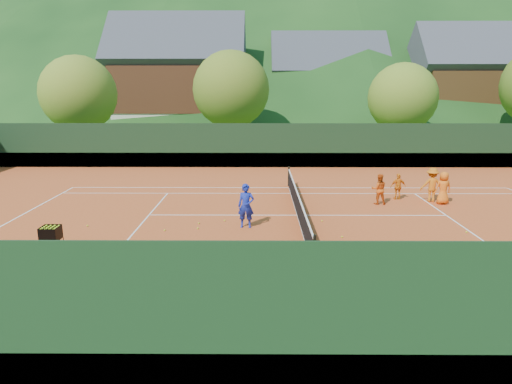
{
  "coord_description": "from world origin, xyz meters",
  "views": [
    {
      "loc": [
        -1.67,
        -18.89,
        5.41
      ],
      "look_at": [
        -1.79,
        0.0,
        1.04
      ],
      "focal_mm": 32.0,
      "sensor_mm": 36.0,
      "label": 1
    }
  ],
  "objects_px": {
    "student_a": "(379,189)",
    "ball_hopper": "(51,234)",
    "chalet_mid": "(327,91)",
    "coach": "(246,206)",
    "student_b": "(398,187)",
    "chalet_left": "(179,84)",
    "tennis_net": "(298,204)",
    "student_c": "(443,188)",
    "chalet_right": "(466,88)",
    "student_d": "(432,185)"
  },
  "relations": [
    {
      "from": "coach",
      "to": "student_c",
      "type": "relative_size",
      "value": 1.13
    },
    {
      "from": "tennis_net",
      "to": "ball_hopper",
      "type": "xyz_separation_m",
      "value": [
        -8.4,
        -4.89,
        0.25
      ]
    },
    {
      "from": "student_a",
      "to": "student_b",
      "type": "bearing_deg",
      "value": -139.13
    },
    {
      "from": "student_d",
      "to": "coach",
      "type": "bearing_deg",
      "value": 29.09
    },
    {
      "from": "student_c",
      "to": "tennis_net",
      "type": "height_order",
      "value": "student_c"
    },
    {
      "from": "student_b",
      "to": "ball_hopper",
      "type": "relative_size",
      "value": 1.29
    },
    {
      "from": "student_b",
      "to": "student_d",
      "type": "bearing_deg",
      "value": 160.44
    },
    {
      "from": "chalet_mid",
      "to": "chalet_left",
      "type": "bearing_deg",
      "value": -165.96
    },
    {
      "from": "tennis_net",
      "to": "chalet_right",
      "type": "bearing_deg",
      "value": 56.31
    },
    {
      "from": "chalet_left",
      "to": "chalet_mid",
      "type": "xyz_separation_m",
      "value": [
        16.0,
        4.0,
        -0.66
      ]
    },
    {
      "from": "student_d",
      "to": "chalet_mid",
      "type": "relative_size",
      "value": 0.13
    },
    {
      "from": "coach",
      "to": "chalet_left",
      "type": "bearing_deg",
      "value": 106.96
    },
    {
      "from": "coach",
      "to": "student_a",
      "type": "bearing_deg",
      "value": 34.02
    },
    {
      "from": "student_d",
      "to": "chalet_left",
      "type": "xyz_separation_m",
      "value": [
        -16.61,
        27.54,
        4.8
      ]
    },
    {
      "from": "coach",
      "to": "tennis_net",
      "type": "height_order",
      "value": "coach"
    },
    {
      "from": "student_a",
      "to": "tennis_net",
      "type": "distance_m",
      "value": 4.42
    },
    {
      "from": "coach",
      "to": "chalet_mid",
      "type": "relative_size",
      "value": 0.14
    },
    {
      "from": "student_a",
      "to": "chalet_right",
      "type": "xyz_separation_m",
      "value": [
        16.04,
        28.05,
        4.52
      ]
    },
    {
      "from": "coach",
      "to": "student_c",
      "type": "height_order",
      "value": "coach"
    },
    {
      "from": "chalet_right",
      "to": "chalet_mid",
      "type": "bearing_deg",
      "value": 164.05
    },
    {
      "from": "coach",
      "to": "ball_hopper",
      "type": "distance_m",
      "value": 7.0
    },
    {
      "from": "student_a",
      "to": "tennis_net",
      "type": "height_order",
      "value": "student_a"
    },
    {
      "from": "ball_hopper",
      "to": "chalet_right",
      "type": "relative_size",
      "value": 0.08
    },
    {
      "from": "student_c",
      "to": "chalet_left",
      "type": "xyz_separation_m",
      "value": [
        -16.98,
        28.01,
        4.85
      ]
    },
    {
      "from": "chalet_mid",
      "to": "coach",
      "type": "bearing_deg",
      "value": -102.87
    },
    {
      "from": "student_b",
      "to": "chalet_right",
      "type": "height_order",
      "value": "chalet_right"
    },
    {
      "from": "student_c",
      "to": "chalet_mid",
      "type": "relative_size",
      "value": 0.12
    },
    {
      "from": "student_b",
      "to": "chalet_right",
      "type": "xyz_separation_m",
      "value": [
        14.86,
        27.14,
        4.59
      ]
    },
    {
      "from": "student_b",
      "to": "tennis_net",
      "type": "bearing_deg",
      "value": 24.88
    },
    {
      "from": "student_c",
      "to": "chalet_right",
      "type": "relative_size",
      "value": 0.13
    },
    {
      "from": "student_a",
      "to": "tennis_net",
      "type": "xyz_separation_m",
      "value": [
        -3.96,
        -1.95,
        -0.22
      ]
    },
    {
      "from": "student_c",
      "to": "chalet_left",
      "type": "relative_size",
      "value": 0.11
    },
    {
      "from": "coach",
      "to": "chalet_left",
      "type": "relative_size",
      "value": 0.13
    },
    {
      "from": "student_a",
      "to": "ball_hopper",
      "type": "height_order",
      "value": "student_a"
    },
    {
      "from": "student_a",
      "to": "ball_hopper",
      "type": "xyz_separation_m",
      "value": [
        -12.36,
        -6.83,
        0.02
      ]
    },
    {
      "from": "student_a",
      "to": "chalet_mid",
      "type": "relative_size",
      "value": 0.11
    },
    {
      "from": "student_d",
      "to": "tennis_net",
      "type": "xyz_separation_m",
      "value": [
        -6.61,
        -2.46,
        -0.32
      ]
    },
    {
      "from": "student_c",
      "to": "chalet_right",
      "type": "height_order",
      "value": "chalet_right"
    },
    {
      "from": "student_a",
      "to": "chalet_right",
      "type": "height_order",
      "value": "chalet_right"
    },
    {
      "from": "student_d",
      "to": "tennis_net",
      "type": "height_order",
      "value": "student_d"
    },
    {
      "from": "coach",
      "to": "tennis_net",
      "type": "xyz_separation_m",
      "value": [
        2.16,
        1.72,
        -0.37
      ]
    },
    {
      "from": "student_d",
      "to": "student_a",
      "type": "bearing_deg",
      "value": 14.49
    },
    {
      "from": "tennis_net",
      "to": "chalet_right",
      "type": "xyz_separation_m",
      "value": [
        20.0,
        30.0,
        4.74
      ]
    },
    {
      "from": "student_b",
      "to": "student_c",
      "type": "xyz_separation_m",
      "value": [
        1.84,
        -0.88,
        0.13
      ]
    },
    {
      "from": "chalet_right",
      "to": "student_c",
      "type": "bearing_deg",
      "value": -114.93
    },
    {
      "from": "tennis_net",
      "to": "ball_hopper",
      "type": "distance_m",
      "value": 9.72
    },
    {
      "from": "student_a",
      "to": "coach",
      "type": "bearing_deg",
      "value": 34.0
    },
    {
      "from": "coach",
      "to": "chalet_left",
      "type": "height_order",
      "value": "chalet_left"
    },
    {
      "from": "student_c",
      "to": "chalet_left",
      "type": "height_order",
      "value": "chalet_left"
    },
    {
      "from": "student_c",
      "to": "coach",
      "type": "bearing_deg",
      "value": 16.1
    }
  ]
}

